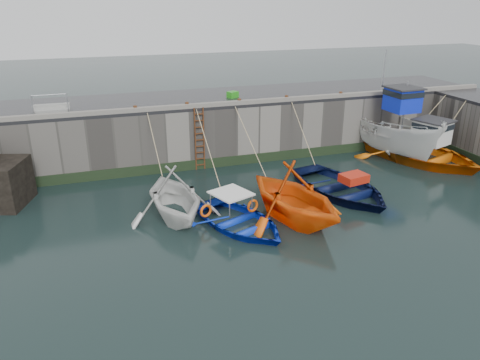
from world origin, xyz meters
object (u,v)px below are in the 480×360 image
object	(u,v)px
bollard_a	(135,109)
boat_far_white	(391,133)
fish_crate	(233,95)
bollard_e	(341,94)
boat_near_blue	(239,226)
bollard_d	(286,98)
boat_near_white	(175,216)
bollard_c	(239,101)
ladder	(200,139)
boat_near_blacktrim	(292,219)
boat_near_navy	(340,194)
bollard_b	(187,105)
boat_far_orange	(419,152)

from	to	relation	value
bollard_a	boat_far_white	bearing A→B (deg)	-4.98
fish_crate	bollard_e	world-z (taller)	fish_crate
boat_near_blue	bollard_e	size ratio (longest dim) A/B	16.24
bollard_d	bollard_e	bearing A→B (deg)	0.00
boat_near_white	bollard_c	distance (m)	7.72
ladder	bollard_c	xyz separation A→B (m)	(2.20, 0.34, 1.71)
boat_near_white	bollard_a	size ratio (longest dim) A/B	16.21
boat_near_blacktrim	bollard_e	size ratio (longest dim) A/B	18.13
boat_far_white	boat_near_white	bearing A→B (deg)	-164.73
boat_near_navy	bollard_c	world-z (taller)	bollard_c
boat_near_white	bollard_a	bearing A→B (deg)	93.30
ladder	boat_far_white	size ratio (longest dim) A/B	0.42
ladder	boat_near_navy	xyz separation A→B (m)	(5.20, -5.04, -1.59)
boat_near_blue	bollard_c	bearing A→B (deg)	50.56
boat_far_white	bollard_d	world-z (taller)	boat_far_white
boat_near_navy	bollard_c	xyz separation A→B (m)	(-3.00, 5.37, 3.30)
boat_near_blacktrim	boat_far_white	xyz separation A→B (m)	(8.55, 5.89, 1.22)
boat_near_white	boat_near_blacktrim	xyz separation A→B (m)	(4.40, -1.74, 0.00)
boat_near_navy	bollard_b	distance (m)	8.50
bollard_c	bollard_d	bearing A→B (deg)	0.00
bollard_a	bollard_b	bearing A→B (deg)	0.00
bollard_d	bollard_e	xyz separation A→B (m)	(3.20, 0.00, 0.00)
boat_near_white	bollard_e	size ratio (longest dim) A/B	16.21
fish_crate	bollard_e	distance (m)	5.87
boat_near_white	fish_crate	xyz separation A→B (m)	(4.66, 7.01, 3.32)
boat_far_orange	ladder	bearing A→B (deg)	149.48
boat_near_navy	boat_far_white	bearing A→B (deg)	26.41
bollard_d	ladder	bearing A→B (deg)	-176.00
boat_near_blacktrim	boat_far_orange	xyz separation A→B (m)	(9.40, 4.44, 0.46)
boat_near_white	bollard_d	distance (m)	9.47
boat_near_navy	bollard_d	size ratio (longest dim) A/B	19.78
boat_near_navy	bollard_d	world-z (taller)	bollard_d
bollard_e	fish_crate	bearing A→B (deg)	163.57
bollard_b	bollard_a	bearing A→B (deg)	180.00
ladder	fish_crate	distance (m)	3.55
ladder	bollard_a	xyz separation A→B (m)	(-3.00, 0.34, 1.71)
ladder	boat_near_blacktrim	world-z (taller)	ladder
ladder	boat_far_orange	world-z (taller)	boat_far_orange
boat_near_blacktrim	bollard_a	bearing A→B (deg)	110.36
boat_near_blue	bollard_a	distance (m)	8.27
ladder	bollard_d	bearing A→B (deg)	4.00
bollard_a	boat_near_blacktrim	bearing A→B (deg)	-54.20
boat_far_orange	bollard_e	distance (m)	5.23
ladder	boat_near_navy	size ratio (longest dim) A/B	0.58
boat_far_white	bollard_d	xyz separation A→B (m)	(-5.87, 1.19, 2.08)
boat_far_orange	bollard_e	world-z (taller)	boat_far_orange
bollard_d	bollard_a	bearing A→B (deg)	180.00
boat_near_white	bollard_c	size ratio (longest dim) A/B	16.21
boat_near_blacktrim	bollard_e	bearing A→B (deg)	34.83
boat_near_blue	boat_near_navy	bearing A→B (deg)	-4.22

